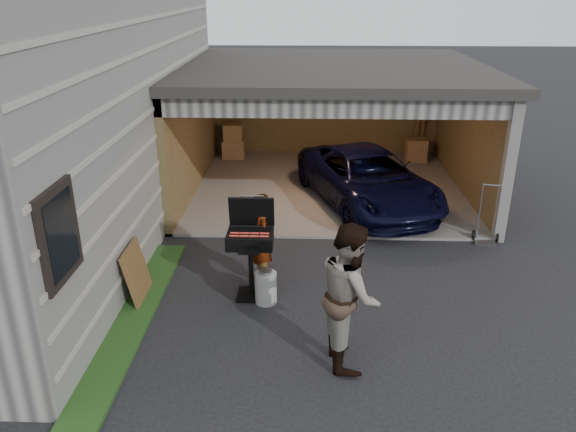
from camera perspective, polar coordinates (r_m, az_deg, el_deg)
name	(u,v)px	position (r m, az deg, el deg)	size (l,w,h in m)	color
ground	(287,347)	(7.79, -0.15, -13.20)	(80.00, 80.00, 0.00)	black
groundcover_strip	(96,391)	(7.41, -18.93, -16.49)	(0.50, 8.00, 0.06)	#193814
garage	(330,107)	(13.39, 4.30, 10.94)	(6.80, 6.30, 2.90)	#605E59
minivan	(367,181)	(12.24, 8.07, 3.50)	(1.99, 4.31, 1.20)	black
woman	(259,240)	(8.94, -2.93, -2.49)	(0.56, 0.37, 1.54)	#A5BAD0
man	(350,294)	(7.11, 6.30, -7.92)	(0.93, 0.73, 1.92)	#3F1D18
bbq_grill	(250,242)	(8.54, -3.83, -2.65)	(0.70, 0.61, 1.55)	black
propane_tank	(266,288)	(8.64, -2.26, -7.28)	(0.33, 0.33, 0.50)	#B2B1AE
plywood_panel	(137,274)	(8.93, -15.11, -5.66)	(0.04, 0.81, 0.90)	brown
hand_truck	(486,231)	(11.23, 19.48, -1.48)	(0.50, 0.42, 1.16)	slate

